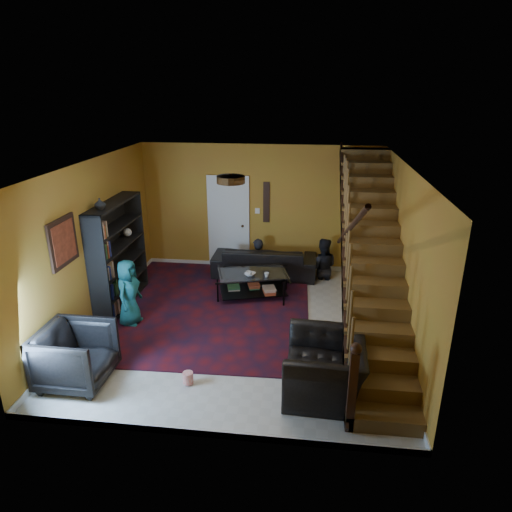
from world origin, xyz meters
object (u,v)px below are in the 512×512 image
Objects in this scene: armchair_right at (325,367)px; coffee_table at (253,283)px; armchair_left at (76,356)px; bookshelf at (119,256)px; sofa at (264,261)px.

armchair_right is 3.18m from coffee_table.
armchair_left is 3.72m from coffee_table.
bookshelf is 2.61m from coffee_table.
sofa is 1.12m from coffee_table.
bookshelf is 4.48m from armchair_right.
sofa is 2.39× the size of armchair_left.
bookshelf is at bearing -166.64° from coffee_table.
armchair_left is at bearing -124.33° from coffee_table.
armchair_left is 0.78× the size of armchair_right.
armchair_right reaches higher than sofa.
armchair_right reaches higher than coffee_table.
armchair_right is at bearing -86.19° from armchair_left.
sofa is at bearing -160.61° from armchair_right.
armchair_right is at bearing 107.40° from sofa.
bookshelf is 0.89× the size of sofa.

